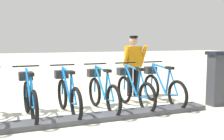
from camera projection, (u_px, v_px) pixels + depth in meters
name	position (u px, v px, depth m)	size (l,w,h in m)	color
ground_plane	(86.00, 121.00, 5.05)	(60.00, 60.00, 0.00)	beige
dock_rail_base	(86.00, 119.00, 5.04)	(0.44, 5.36, 0.10)	#47474C
payment_kiosk	(218.00, 77.00, 6.24)	(0.36, 0.52, 1.28)	#38383D
bike_docked_0	(162.00, 87.00, 6.36)	(1.72, 0.54, 1.02)	black
bike_docked_1	(133.00, 89.00, 6.07)	(1.72, 0.54, 1.02)	black
bike_docked_2	(102.00, 91.00, 5.79)	(1.72, 0.54, 1.02)	black
bike_docked_3	(68.00, 94.00, 5.50)	(1.72, 0.54, 1.02)	black
bike_docked_4	(29.00, 97.00, 5.22)	(1.72, 0.54, 1.02)	black
worker_near_rack	(133.00, 64.00, 7.23)	(0.48, 0.65, 1.66)	white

